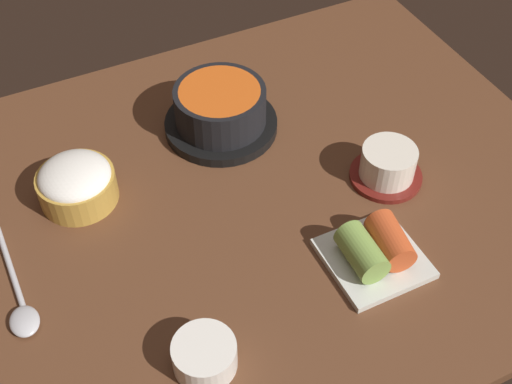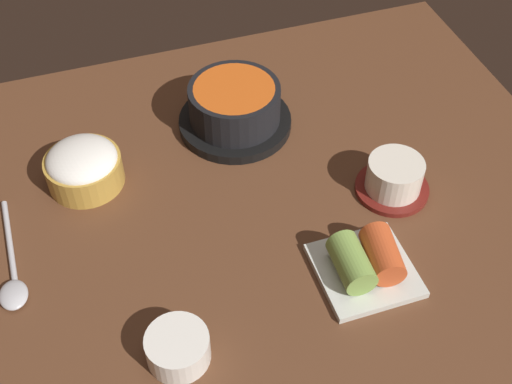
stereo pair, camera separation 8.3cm
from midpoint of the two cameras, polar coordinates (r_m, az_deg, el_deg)
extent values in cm
cube|color=#56331E|center=(97.23, -4.01, -1.31)|extent=(100.00, 76.00, 2.00)
cylinder|color=black|center=(107.08, -5.17, 5.58)|extent=(17.66, 17.66, 1.59)
cylinder|color=black|center=(104.61, -5.31, 7.12)|extent=(14.13, 14.13, 5.96)
cylinder|color=#D15619|center=(102.91, -5.41, 8.26)|extent=(12.44, 12.44, 0.60)
cylinder|color=#B78C38|center=(99.42, -17.09, 0.27)|extent=(11.00, 11.00, 4.50)
ellipsoid|color=white|center=(97.86, -17.37, 1.17)|extent=(10.12, 10.12, 3.85)
cylinder|color=maroon|center=(100.25, 8.54, 1.25)|extent=(10.62, 10.62, 0.80)
cylinder|color=silver|center=(98.30, 8.71, 2.36)|extent=(7.96, 7.96, 4.70)
cylinder|color=#C6D18C|center=(96.88, 8.85, 3.21)|extent=(6.76, 6.76, 0.40)
cube|color=silver|center=(89.93, 7.25, -5.70)|extent=(12.23, 12.23, 1.00)
cylinder|color=#7A9E47|center=(87.08, 6.20, -5.17)|extent=(4.43, 7.46, 4.22)
cylinder|color=#C64C23|center=(88.71, 8.59, -4.18)|extent=(5.27, 7.89, 4.22)
cylinder|color=white|center=(80.48, -7.37, -13.64)|extent=(7.55, 7.55, 3.90)
cylinder|color=#386B2D|center=(79.05, -7.48, -13.06)|extent=(6.19, 6.19, 0.50)
cylinder|color=#B7B7BC|center=(94.98, -22.22, -6.40)|extent=(1.12, 16.57, 0.80)
ellipsoid|color=#B7B7BC|center=(89.58, -21.44, -10.22)|extent=(3.60, 4.68, 1.26)
camera|label=1|loc=(0.04, -92.53, -2.75)|focal=47.61mm
camera|label=2|loc=(0.04, 87.47, 2.75)|focal=47.61mm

